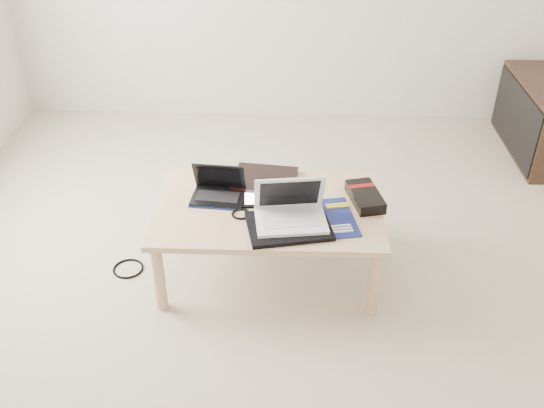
{
  "coord_description": "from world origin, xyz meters",
  "views": [
    {
      "loc": [
        0.06,
        -2.35,
        2.03
      ],
      "look_at": [
        -0.03,
        0.09,
        0.41
      ],
      "focal_mm": 40.0,
      "sensor_mm": 36.0,
      "label": 1
    }
  ],
  "objects_px": {
    "coffee_table": "(268,214)",
    "netbook": "(218,191)",
    "gpu_box": "(365,197)",
    "white_laptop": "(290,211)",
    "media_cabinet": "(544,119)"
  },
  "relations": [
    {
      "from": "netbook",
      "to": "gpu_box",
      "type": "relative_size",
      "value": 0.96
    },
    {
      "from": "white_laptop",
      "to": "gpu_box",
      "type": "bearing_deg",
      "value": 28.44
    },
    {
      "from": "netbook",
      "to": "white_laptop",
      "type": "distance_m",
      "value": 0.42
    },
    {
      "from": "netbook",
      "to": "white_laptop",
      "type": "relative_size",
      "value": 0.77
    },
    {
      "from": "media_cabinet",
      "to": "white_laptop",
      "type": "height_order",
      "value": "white_laptop"
    },
    {
      "from": "coffee_table",
      "to": "netbook",
      "type": "bearing_deg",
      "value": 164.02
    },
    {
      "from": "coffee_table",
      "to": "netbook",
      "type": "distance_m",
      "value": 0.27
    },
    {
      "from": "netbook",
      "to": "gpu_box",
      "type": "xyz_separation_m",
      "value": [
        0.72,
        -0.01,
        -0.01
      ]
    },
    {
      "from": "media_cabinet",
      "to": "netbook",
      "type": "bearing_deg",
      "value": -148.1
    },
    {
      "from": "netbook",
      "to": "coffee_table",
      "type": "bearing_deg",
      "value": -15.98
    },
    {
      "from": "media_cabinet",
      "to": "white_laptop",
      "type": "xyz_separation_m",
      "value": [
        -1.71,
        -1.5,
        0.22
      ]
    },
    {
      "from": "coffee_table",
      "to": "media_cabinet",
      "type": "bearing_deg",
      "value": 36.79
    },
    {
      "from": "media_cabinet",
      "to": "gpu_box",
      "type": "relative_size",
      "value": 3.19
    },
    {
      "from": "coffee_table",
      "to": "gpu_box",
      "type": "bearing_deg",
      "value": 7.29
    },
    {
      "from": "coffee_table",
      "to": "netbook",
      "type": "xyz_separation_m",
      "value": [
        -0.25,
        0.07,
        0.09
      ]
    }
  ]
}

